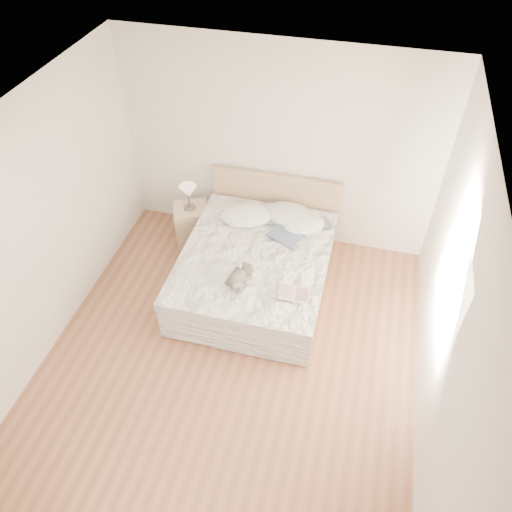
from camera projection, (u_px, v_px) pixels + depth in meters
The scene contains 16 objects.
floor at pixel (230, 359), 5.52m from camera, with size 4.00×4.50×0.00m, color brown.
ceiling at pixel (217, 146), 3.65m from camera, with size 4.00×4.50×0.00m, color silver.
wall_back at pixel (278, 148), 6.16m from camera, with size 4.00×0.02×2.70m, color silver.
wall_left at pixel (32, 238), 4.94m from camera, with size 0.02×4.50×2.70m, color silver.
wall_right at pixel (451, 316), 4.23m from camera, with size 0.02×4.50×2.70m, color silver.
window at pixel (451, 283), 4.37m from camera, with size 0.02×1.30×1.10m, color white.
bed at pixel (257, 266), 6.14m from camera, with size 1.72×2.14×1.00m.
nightstand at pixel (192, 224), 6.77m from camera, with size 0.45×0.40×0.56m, color tan.
table_lamp at pixel (188, 193), 6.40m from camera, with size 0.25×0.25×0.35m.
pillow_left at pixel (246, 216), 6.33m from camera, with size 0.64×0.45×0.19m, color white.
pillow_middle at pixel (289, 214), 6.35m from camera, with size 0.66×0.46×0.20m, color silver.
pillow_right at pixel (304, 224), 6.21m from camera, with size 0.52×0.37×0.16m, color white.
blouse at pixel (292, 229), 6.15m from camera, with size 0.60×0.64×0.02m, color #3D4A69, non-canonical shape.
photo_book at pixel (234, 217), 6.33m from camera, with size 0.31×0.22×0.02m, color silver.
childrens_book at pixel (294, 294), 5.38m from camera, with size 0.35×0.23×0.02m, color #F4E9C1.
teddy_bear at pixel (238, 281), 5.49m from camera, with size 0.22×0.31×0.17m, color brown, non-canonical shape.
Camera 1 is at (1.07, -3.04, 4.63)m, focal length 35.00 mm.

